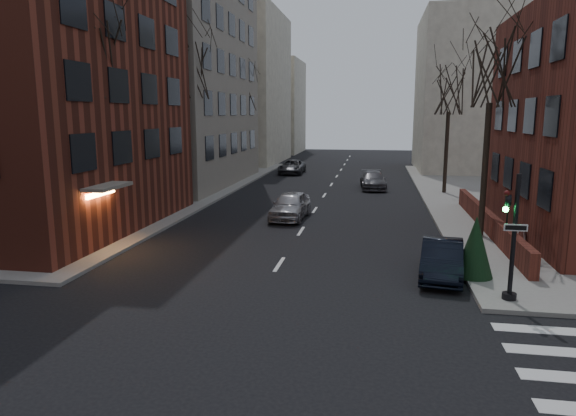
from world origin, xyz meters
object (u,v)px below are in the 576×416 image
Objects in this scene: tree_right_a at (492,68)px; car_lane_far at (292,167)px; parked_sedan at (442,259)px; car_lane_gray at (373,180)px; tree_left_c at (242,91)px; tree_left_a at (90,55)px; streetlamp_far at (254,132)px; sandwich_board at (521,235)px; streetlamp_near at (176,143)px; traffic_signal at (511,245)px; tree_left_b at (188,68)px; car_lane_silver at (290,205)px; evergreen_shrub at (475,246)px; tree_right_b at (450,91)px.

tree_right_a is 29.72m from car_lane_far.
car_lane_gray is at bearing 104.14° from parked_sedan.
tree_left_a is at bearing -90.00° from tree_left_c.
streetlamp_far is 31.68m from sandwich_board.
car_lane_far is (3.56, 1.47, -3.54)m from streetlamp_far.
tree_left_c is at bearing -106.70° from streetlamp_far.
car_lane_gray reaches higher than parked_sedan.
sandwich_board is at bearing 58.79° from parked_sedan.
tree_left_c is 1.55× the size of streetlamp_near.
tree_left_a is at bearing 163.35° from traffic_signal.
tree_left_b is 12.25m from car_lane_silver.
tree_left_c and tree_right_a have the same top height.
tree_left_c is 2.03× the size of car_lane_gray.
car_lane_silver is (7.73, 7.10, -7.69)m from tree_left_a.
car_lane_far is (4.16, 17.47, -8.22)m from tree_left_b.
sandwich_board is (18.45, -25.49, -3.68)m from streetlamp_far.
tree_left_c reaches higher than car_lane_gray.
tree_right_a is 12.03× the size of sandwich_board.
car_lane_gray is 18.73m from sandwich_board.
evergreen_shrub reaches higher than car_lane_silver.
sandwich_board is at bearing -45.77° from tree_right_a.
streetlamp_near is 1.31× the size of car_lane_gray.
tree_left_b is 19.75m from car_lane_far.
streetlamp_near reaches higher than traffic_signal.
traffic_signal is 0.41× the size of tree_right_a.
tree_left_a reaches higher than parked_sedan.
sandwich_board is at bearing -84.65° from tree_right_b.
streetlamp_near is (0.60, -4.00, -4.68)m from tree_left_b.
tree_right_a is at bearing -51.34° from tree_left_c.
car_lane_silver is at bearing 126.64° from traffic_signal.
tree_left_c is 21.67m from car_lane_silver.
traffic_signal is 35.76m from tree_left_c.
tree_right_b reaches higher than traffic_signal.
tree_right_a is at bearing 155.72° from sandwich_board.
tree_left_c reaches higher than tree_right_b.
car_lane_far reaches higher than parked_sedan.
evergreen_shrub is (-1.50, -20.75, -6.32)m from tree_right_b.
tree_left_a is 12.70× the size of sandwich_board.
traffic_signal is at bearing -95.47° from tree_right_a.
tree_left_c reaches higher than traffic_signal.
traffic_signal is 0.88× the size of car_lane_silver.
tree_left_c is 19.34m from tree_right_b.
tree_right_a is 29.65m from streetlamp_far.
tree_left_b is 4.85× the size of evergreen_shrub.
tree_right_b is (0.86, 23.01, 5.68)m from traffic_signal.
car_lane_gray is (11.72, -8.01, -3.54)m from streetlamp_far.
tree_right_a is at bearing -54.69° from streetlamp_far.
streetlamp_far reaches higher than car_lane_far.
car_lane_gray is (11.72, 11.99, -3.54)m from streetlamp_near.
car_lane_far is at bearing 76.60° from tree_left_b.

